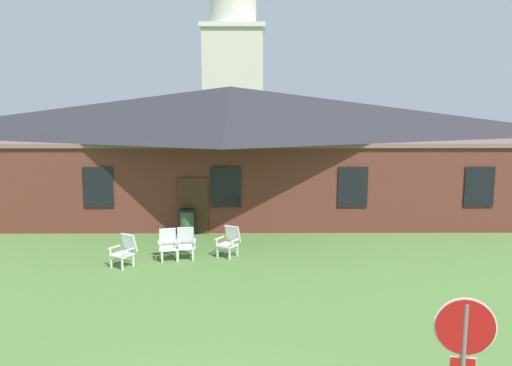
{
  "coord_description": "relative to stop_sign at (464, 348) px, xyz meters",
  "views": [
    {
      "loc": [
        0.96,
        -6.55,
        4.9
      ],
      "look_at": [
        1.08,
        7.93,
        2.64
      ],
      "focal_mm": 36.93,
      "sensor_mm": 36.0,
      "label": 1
    }
  ],
  "objects": [
    {
      "name": "dome_tower",
      "position": [
        -4.34,
        37.91,
        5.86
      ],
      "size": [
        5.18,
        5.18,
        16.66
      ],
      "color": "beige",
      "rests_on": "ground"
    },
    {
      "name": "lawn_chair_by_porch",
      "position": [
        -6.62,
        8.69,
        -1.15
      ],
      "size": [
        0.84,
        0.87,
        0.96
      ],
      "color": "white",
      "rests_on": "ground"
    },
    {
      "name": "brick_building",
      "position": [
        -3.78,
        17.61,
        1.17
      ],
      "size": [
        24.4,
        10.4,
        5.55
      ],
      "color": "brown",
      "rests_on": "ground"
    },
    {
      "name": "lawn_chair_left_end",
      "position": [
        -4.91,
        9.52,
        -1.15
      ],
      "size": [
        0.68,
        0.71,
        0.96
      ],
      "color": "silver",
      "rests_on": "ground"
    },
    {
      "name": "stop_sign",
      "position": [
        0.0,
        0.0,
        0.0
      ],
      "size": [
        0.79,
        0.19,
        2.35
      ],
      "color": "slate",
      "rests_on": "ground"
    },
    {
      "name": "lawn_chair_middle",
      "position": [
        -3.53,
        9.71,
        -1.15
      ],
      "size": [
        0.84,
        0.86,
        0.96
      ],
      "color": "silver",
      "rests_on": "ground"
    },
    {
      "name": "trash_bin",
      "position": [
        -5.2,
        12.31,
        -1.16
      ],
      "size": [
        0.56,
        0.56,
        0.98
      ],
      "color": "#335638",
      "rests_on": "ground"
    },
    {
      "name": "lawn_chair_near_door",
      "position": [
        -5.43,
        9.38,
        -1.15
      ],
      "size": [
        0.74,
        0.79,
        0.96
      ],
      "color": "white",
      "rests_on": "ground"
    }
  ]
}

